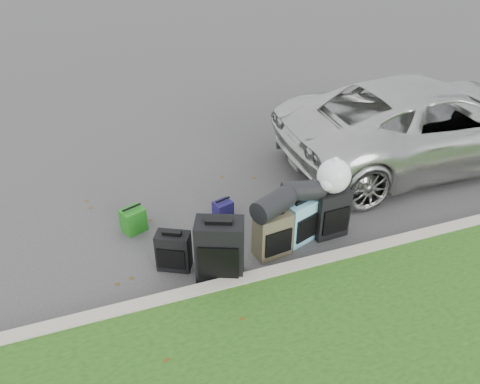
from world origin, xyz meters
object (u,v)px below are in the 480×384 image
object	(u,v)px
suitcase_teal	(299,221)
tote_navy	(223,210)
suitcase_large_black_left	(220,250)
suitcase_olive	(273,234)
suitcase_small_black	(174,251)
tote_green	(133,220)
suitcase_large_black_right	(330,213)
suv	(428,122)

from	to	relation	value
suitcase_teal	tote_navy	bearing A→B (deg)	114.19
suitcase_large_black_left	suitcase_olive	bearing A→B (deg)	36.20
suitcase_small_black	tote_navy	distance (m)	1.22
suitcase_olive	suitcase_teal	distance (m)	0.47
suitcase_small_black	tote_green	distance (m)	1.02
suitcase_olive	suitcase_teal	world-z (taller)	suitcase_teal
tote_green	tote_navy	size ratio (longest dim) A/B	1.26
suitcase_small_black	tote_navy	world-z (taller)	suitcase_small_black
suitcase_large_black_right	tote_green	xyz separation A→B (m)	(-2.51, 0.99, -0.18)
suv	suitcase_large_black_left	bearing A→B (deg)	113.14
suitcase_small_black	suitcase_olive	bearing A→B (deg)	19.90
suitcase_large_black_right	suitcase_large_black_left	bearing A→B (deg)	-172.23
suitcase_large_black_right	suitcase_teal	bearing A→B (deg)	176.01
suitcase_small_black	suitcase_large_black_right	xyz separation A→B (m)	(2.15, -0.04, 0.09)
suv	suitcase_large_black_left	xyz separation A→B (m)	(-4.26, -1.68, -0.30)
suitcase_large_black_left	suitcase_large_black_right	bearing A→B (deg)	33.06
suitcase_large_black_left	suitcase_small_black	bearing A→B (deg)	166.84
suitcase_large_black_left	suitcase_olive	world-z (taller)	suitcase_large_black_left
suitcase_teal	suitcase_large_black_right	xyz separation A→B (m)	(0.45, -0.01, 0.04)
tote_green	suitcase_large_black_left	bearing A→B (deg)	-78.07
suitcase_large_black_left	tote_navy	size ratio (longest dim) A/B	3.00
suv	suitcase_teal	bearing A→B (deg)	115.63
suv	suitcase_large_black_right	distance (m)	2.96
suitcase_small_black	suitcase_large_black_left	size ratio (longest dim) A/B	0.63
suitcase_large_black_right	tote_navy	bearing A→B (deg)	142.90
suitcase_olive	suitcase_large_black_right	distance (m)	0.91
suitcase_large_black_right	tote_green	bearing A→B (deg)	155.70
tote_green	suitcase_teal	bearing A→B (deg)	-46.63
suitcase_olive	suitcase_small_black	bearing A→B (deg)	165.54
suitcase_teal	suv	bearing A→B (deg)	4.69
suv	suitcase_olive	distance (m)	3.82
tote_navy	suitcase_large_black_right	bearing A→B (deg)	-50.72
suitcase_olive	tote_green	distance (m)	1.96
suitcase_small_black	suitcase_olive	distance (m)	1.27
suitcase_large_black_right	tote_navy	xyz separation A→B (m)	(-1.25, 0.85, -0.21)
suv	tote_navy	size ratio (longest dim) A/B	18.82
suitcase_large_black_left	tote_green	bearing A→B (deg)	145.60
suitcase_olive	suitcase_teal	size ratio (longest dim) A/B	1.00
tote_green	suitcase_large_black_right	bearing A→B (deg)	-42.69
suv	suitcase_teal	distance (m)	3.36
suitcase_olive	tote_green	size ratio (longest dim) A/B	1.81
suitcase_small_black	suitcase_teal	world-z (taller)	suitcase_teal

